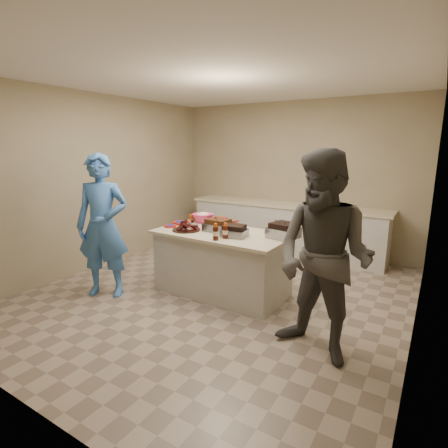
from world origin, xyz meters
The scene contains 20 objects.
room centered at (0.00, 0.00, 0.00)m, with size 4.50×5.00×2.70m, color #9C8D6B, non-canonical shape.
back_counter centered at (0.00, 2.20, 0.45)m, with size 3.60×0.64×0.90m, color beige, non-canonical shape.
island centered at (0.01, 0.04, 0.00)m, with size 1.74×0.91×0.82m, color beige, non-canonical shape.
rib_platter centered at (-0.45, -0.11, 0.82)m, with size 0.37×0.37×0.15m, color #3B0B09, non-canonical shape.
pulled_pork_tray centered at (-0.07, 0.07, 0.82)m, with size 0.34×0.26×0.10m, color #47230F.
brisket_tray centered at (0.25, -0.06, 0.82)m, with size 0.30×0.25×0.09m, color black.
roasting_pan centered at (0.78, 0.20, 0.82)m, with size 0.32×0.32×0.13m, color gray.
coleslaw_bowl centered at (-0.55, 0.42, 0.82)m, with size 0.31×0.31×0.21m, color #D83574, non-canonical shape.
sausage_plate centered at (0.06, 0.32, 0.82)m, with size 0.33×0.33×0.05m, color silver.
mac_cheese_dish centered at (0.63, 0.37, 0.82)m, with size 0.29×0.21×0.08m, color #FFA71B.
bbq_bottle_a centered at (0.14, -0.31, 0.82)m, with size 0.07×0.07×0.20m, color #391209.
bbq_bottle_b centered at (0.20, -0.19, 0.82)m, with size 0.06×0.06×0.19m, color #391209.
mustard_bottle centered at (-0.11, 0.24, 0.82)m, with size 0.05×0.05×0.13m, color #D9BC00.
sauce_bowl centered at (-0.01, 0.24, 0.82)m, with size 0.14×0.04×0.14m, color silver.
plate_stack_large centered at (-0.76, 0.17, 0.82)m, with size 0.25×0.25×0.03m, color maroon.
plate_stack_small centered at (-0.77, -0.06, 0.82)m, with size 0.17×0.17×0.02m, color maroon.
plastic_cup centered at (-0.76, 0.42, 0.82)m, with size 0.10×0.09×0.10m, color #A13F10.
basket_stack centered at (-0.28, 0.41, 0.82)m, with size 0.20×0.15×0.10m, color maroon.
guest_blue centered at (-1.26, -0.79, 0.00)m, with size 0.67×1.83×0.44m, color #3F77C4.
guest_gray centered at (1.52, -0.70, 0.00)m, with size 0.92×1.88×0.71m, color #524F49.
Camera 1 is at (2.32, -3.64, 1.89)m, focal length 28.00 mm.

